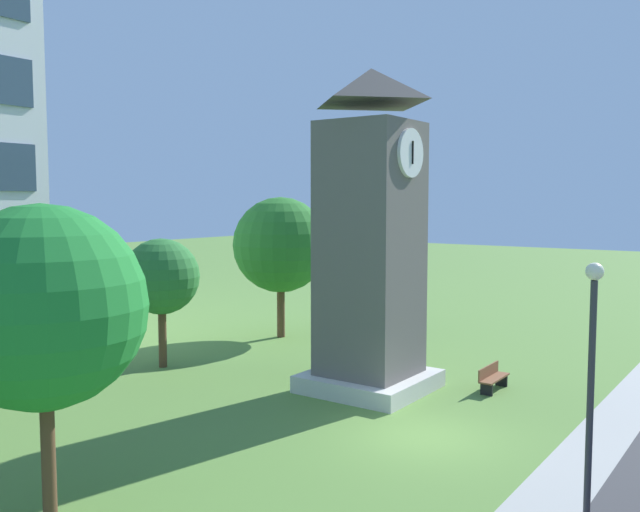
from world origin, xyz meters
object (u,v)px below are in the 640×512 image
Objects in this scene: tree_streetside at (161,277)px; tree_by_building at (43,307)px; tree_near_tower at (281,245)px; street_lamp at (592,364)px; park_bench at (493,377)px; clock_tower at (370,248)px.

tree_by_building reaches higher than tree_streetside.
street_lamp is at bearing -123.60° from tree_near_tower.
street_lamp is 0.80× the size of tree_near_tower.
tree_near_tower reaches higher than street_lamp.
tree_streetside is 0.78× the size of tree_by_building.
tree_by_building is (-6.17, 9.41, 1.09)m from street_lamp.
tree_near_tower reaches higher than park_bench.
park_bench is (2.43, -3.64, -4.62)m from clock_tower.
clock_tower reaches higher than park_bench.
tree_near_tower is at bearing -0.95° from tree_streetside.
clock_tower is 1.69× the size of tree_by_building.
clock_tower is 9.98m from tree_near_tower.
street_lamp is at bearing -102.99° from tree_streetside.
tree_streetside is at bearing 103.92° from clock_tower.
clock_tower is 2.16× the size of tree_streetside.
clock_tower is at bearing -122.68° from tree_near_tower.
clock_tower is 12.33m from tree_by_building.
tree_by_building reaches higher than park_bench.
tree_streetside is 0.76× the size of tree_near_tower.
street_lamp is at bearing -56.75° from tree_by_building.
clock_tower is at bearing 55.55° from street_lamp.
clock_tower is 2.05× the size of street_lamp.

